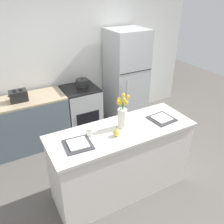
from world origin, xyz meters
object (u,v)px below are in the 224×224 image
Objects in this scene: flower_vase at (122,115)px; cooking_pot at (82,83)px; refrigerator at (126,78)px; toaster at (18,96)px; stove_range at (81,110)px; pear_figurine at (116,132)px; plate_setting_right at (162,118)px; plate_setting_left at (78,144)px.

flower_vase reaches higher than cooking_pot.
cooking_pot is (-0.88, 0.06, 0.05)m from refrigerator.
cooking_pot is (1.09, 0.09, -0.02)m from toaster.
toaster reaches higher than stove_range.
refrigerator is 2.05m from pear_figurine.
plate_setting_right is at bearing -47.02° from toaster.
plate_setting_left is at bearing -112.45° from stove_range.
pear_figurine is at bearing -99.60° from cooking_pot.
refrigerator is at bearing 45.16° from plate_setting_left.
flower_vase reaches higher than plate_setting_right.
cooking_pot is at bearing 84.95° from flower_vase.
flower_vase is (-0.07, -1.55, 0.68)m from stove_range.
plate_setting_right is (1.15, 0.00, 0.00)m from plate_setting_left.
plate_setting_right is (0.55, -0.08, -0.16)m from flower_vase.
stove_range is 3.97× the size of cooking_pot.
toaster is (-0.95, 1.52, -0.16)m from flower_vase.
pear_figurine reaches higher than toaster.
plate_setting_right is 1.13× the size of toaster.
stove_range is at bearing 67.55° from plate_setting_left.
refrigerator is 4.26× the size of flower_vase.
flower_vase is at bearing 7.94° from plate_setting_left.
stove_range is 2.80× the size of plate_setting_left.
plate_setting_left is (-0.60, -0.08, -0.16)m from flower_vase.
toaster is 1.09m from cooking_pot.
toaster is (-1.97, -0.03, 0.07)m from refrigerator.
plate_setting_left is at bearing 180.00° from plate_setting_right.
pear_figurine is at bearing -138.94° from flower_vase.
cooking_pot is (-0.40, 1.69, -0.02)m from plate_setting_right.
refrigerator is 1.70m from plate_setting_right.
refrigerator reaches higher than plate_setting_right.
pear_figurine is (-1.17, -1.68, 0.11)m from refrigerator.
refrigerator is (0.95, 0.00, 0.46)m from stove_range.
refrigerator is 5.70× the size of plate_setting_right.
flower_vase is at bearing -123.41° from refrigerator.
flower_vase reaches higher than stove_range.
stove_range is 1.79m from pear_figurine.
cooking_pot is (0.29, 1.74, -0.06)m from pear_figurine.
plate_setting_left is at bearing -113.75° from cooking_pot.
stove_range is 1.69m from flower_vase.
cooking_pot reaches higher than plate_setting_left.
pear_figurine is (-0.15, -0.13, -0.12)m from flower_vase.
plate_setting_right is at bearing -73.79° from stove_range.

